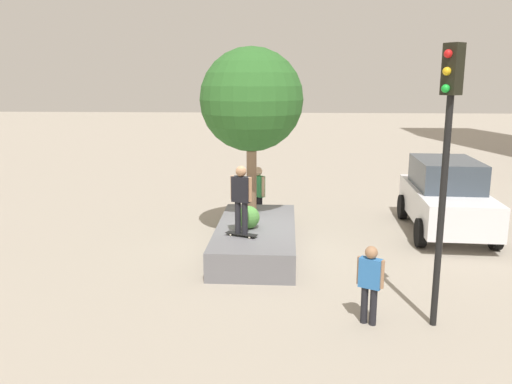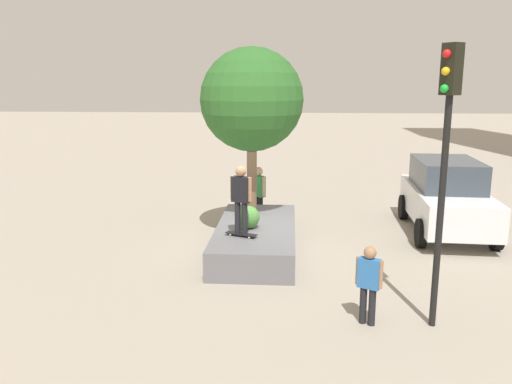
{
  "view_description": "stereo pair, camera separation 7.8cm",
  "coord_description": "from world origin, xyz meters",
  "px_view_note": "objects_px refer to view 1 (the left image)",
  "views": [
    {
      "loc": [
        13.1,
        0.64,
        4.42
      ],
      "look_at": [
        0.04,
        -0.17,
        1.59
      ],
      "focal_mm": 36.33,
      "sensor_mm": 36.0,
      "label": 1
    },
    {
      "loc": [
        13.1,
        0.72,
        4.42
      ],
      "look_at": [
        0.04,
        -0.17,
        1.59
      ],
      "focal_mm": 36.33,
      "sensor_mm": 36.0,
      "label": 2
    }
  ],
  "objects_px": {
    "skateboard": "(241,234)",
    "pedestrian_crossing": "(370,279)",
    "planter_ledge": "(256,238)",
    "plaza_tree": "(251,100)",
    "skateboarder": "(241,195)",
    "passerby_with_bag": "(258,191)",
    "police_car": "(446,196)",
    "traffic_light_corner": "(447,142)"
  },
  "relations": [
    {
      "from": "planter_ledge",
      "to": "skateboard",
      "type": "xyz_separation_m",
      "value": [
        0.99,
        -0.3,
        0.4
      ]
    },
    {
      "from": "planter_ledge",
      "to": "skateboarder",
      "type": "distance_m",
      "value": 1.73
    },
    {
      "from": "planter_ledge",
      "to": "traffic_light_corner",
      "type": "distance_m",
      "value": 6.17
    },
    {
      "from": "planter_ledge",
      "to": "plaza_tree",
      "type": "distance_m",
      "value": 3.73
    },
    {
      "from": "planter_ledge",
      "to": "police_car",
      "type": "relative_size",
      "value": 1.0
    },
    {
      "from": "skateboard",
      "to": "skateboarder",
      "type": "height_order",
      "value": "skateboarder"
    },
    {
      "from": "skateboard",
      "to": "pedestrian_crossing",
      "type": "bearing_deg",
      "value": 40.47
    },
    {
      "from": "planter_ledge",
      "to": "pedestrian_crossing",
      "type": "bearing_deg",
      "value": 29.83
    },
    {
      "from": "traffic_light_corner",
      "to": "passerby_with_bag",
      "type": "height_order",
      "value": "traffic_light_corner"
    },
    {
      "from": "police_car",
      "to": "pedestrian_crossing",
      "type": "distance_m",
      "value": 6.93
    },
    {
      "from": "plaza_tree",
      "to": "skateboarder",
      "type": "distance_m",
      "value": 3.04
    },
    {
      "from": "pedestrian_crossing",
      "to": "plaza_tree",
      "type": "bearing_deg",
      "value": -154.09
    },
    {
      "from": "police_car",
      "to": "skateboarder",
      "type": "bearing_deg",
      "value": -61.75
    },
    {
      "from": "plaza_tree",
      "to": "passerby_with_bag",
      "type": "bearing_deg",
      "value": 177.28
    },
    {
      "from": "pedestrian_crossing",
      "to": "passerby_with_bag",
      "type": "distance_m",
      "value": 7.33
    },
    {
      "from": "skateboarder",
      "to": "traffic_light_corner",
      "type": "xyz_separation_m",
      "value": [
        3.06,
        3.82,
        1.67
      ]
    },
    {
      "from": "planter_ledge",
      "to": "skateboard",
      "type": "distance_m",
      "value": 1.11
    },
    {
      "from": "skateboarder",
      "to": "pedestrian_crossing",
      "type": "bearing_deg",
      "value": 40.47
    },
    {
      "from": "traffic_light_corner",
      "to": "planter_ledge",
      "type": "bearing_deg",
      "value": -138.99
    },
    {
      "from": "plaza_tree",
      "to": "pedestrian_crossing",
      "type": "bearing_deg",
      "value": 25.91
    },
    {
      "from": "planter_ledge",
      "to": "traffic_light_corner",
      "type": "xyz_separation_m",
      "value": [
        4.05,
        3.52,
        3.05
      ]
    },
    {
      "from": "traffic_light_corner",
      "to": "plaza_tree",
      "type": "bearing_deg",
      "value": -144.37
    },
    {
      "from": "skateboarder",
      "to": "police_car",
      "type": "xyz_separation_m",
      "value": [
        -3.1,
        5.76,
        -0.64
      ]
    },
    {
      "from": "planter_ledge",
      "to": "passerby_with_bag",
      "type": "height_order",
      "value": "passerby_with_bag"
    },
    {
      "from": "plaza_tree",
      "to": "skateboard",
      "type": "height_order",
      "value": "plaza_tree"
    },
    {
      "from": "skateboard",
      "to": "police_car",
      "type": "bearing_deg",
      "value": 118.25
    },
    {
      "from": "skateboard",
      "to": "skateboarder",
      "type": "xyz_separation_m",
      "value": [
        -0.0,
        0.0,
        0.98
      ]
    },
    {
      "from": "traffic_light_corner",
      "to": "passerby_with_bag",
      "type": "xyz_separation_m",
      "value": [
        -6.88,
        -3.64,
        -2.37
      ]
    },
    {
      "from": "skateboarder",
      "to": "pedestrian_crossing",
      "type": "relative_size",
      "value": 1.11
    },
    {
      "from": "plaza_tree",
      "to": "pedestrian_crossing",
      "type": "relative_size",
      "value": 3.08
    },
    {
      "from": "planter_ledge",
      "to": "plaza_tree",
      "type": "xyz_separation_m",
      "value": [
        -1.14,
        -0.19,
        3.55
      ]
    },
    {
      "from": "traffic_light_corner",
      "to": "pedestrian_crossing",
      "type": "height_order",
      "value": "traffic_light_corner"
    },
    {
      "from": "skateboard",
      "to": "pedestrian_crossing",
      "type": "distance_m",
      "value": 4.06
    },
    {
      "from": "pedestrian_crossing",
      "to": "skateboard",
      "type": "bearing_deg",
      "value": -139.53
    },
    {
      "from": "skateboarder",
      "to": "traffic_light_corner",
      "type": "distance_m",
      "value": 5.17
    },
    {
      "from": "police_car",
      "to": "pedestrian_crossing",
      "type": "relative_size",
      "value": 3.13
    },
    {
      "from": "passerby_with_bag",
      "to": "plaza_tree",
      "type": "bearing_deg",
      "value": -2.72
    },
    {
      "from": "traffic_light_corner",
      "to": "police_car",
      "type": "bearing_deg",
      "value": 162.46
    },
    {
      "from": "skateboarder",
      "to": "passerby_with_bag",
      "type": "xyz_separation_m",
      "value": [
        -3.82,
        0.18,
        -0.7
      ]
    },
    {
      "from": "police_car",
      "to": "passerby_with_bag",
      "type": "relative_size",
      "value": 2.65
    },
    {
      "from": "skateboarder",
      "to": "police_car",
      "type": "bearing_deg",
      "value": 118.25
    },
    {
      "from": "planter_ledge",
      "to": "plaza_tree",
      "type": "relative_size",
      "value": 1.02
    }
  ]
}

